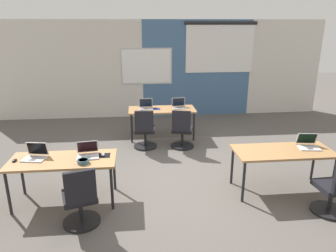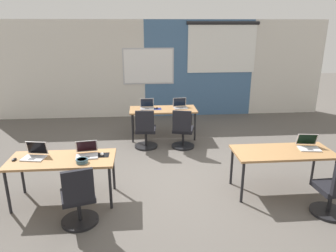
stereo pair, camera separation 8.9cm
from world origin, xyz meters
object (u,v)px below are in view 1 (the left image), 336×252
(mouse_near_left_inner, at_px, (103,154))
(desk_near_right, at_px, (283,154))
(laptop_near_left_end, at_px, (35,155))
(chair_near_right_end, at_px, (335,192))
(chair_far_left, at_px, (145,132))
(snack_bowl, at_px, (83,161))
(laptop_near_left_inner, at_px, (88,153))
(mouse_near_left_end, at_px, (14,160))
(chair_near_left_inner, at_px, (81,202))
(chair_far_right, at_px, (182,132))
(desk_near_left, at_px, (63,163))
(mouse_far_left, at_px, (156,108))
(laptop_near_right_end, at_px, (308,145))
(laptop_far_right, at_px, (179,106))
(desk_far_center, at_px, (162,111))
(laptop_far_left, at_px, (146,107))

(mouse_near_left_inner, bearing_deg, desk_near_right, -1.48)
(laptop_near_left_end, bearing_deg, chair_near_right_end, -1.07)
(chair_far_left, height_order, snack_bowl, chair_far_left)
(snack_bowl, bearing_deg, laptop_near_left_inner, 83.33)
(chair_near_right_end, relative_size, laptop_near_left_end, 2.46)
(mouse_near_left_end, relative_size, snack_bowl, 0.62)
(chair_near_left_inner, relative_size, chair_far_right, 1.00)
(desk_near_left, relative_size, snack_bowl, 9.01)
(desk_near_right, xyz_separation_m, mouse_near_left_inner, (-2.90, 0.08, 0.08))
(chair_near_right_end, height_order, mouse_far_left, chair_near_right_end)
(chair_near_left_inner, bearing_deg, snack_bowl, -105.57)
(desk_near_right, bearing_deg, chair_near_left_inner, -167.80)
(chair_far_left, bearing_deg, laptop_near_right_end, 147.44)
(chair_near_left_inner, bearing_deg, laptop_far_right, -133.79)
(chair_far_right, height_order, mouse_near_left_end, chair_far_right)
(laptop_near_right_end, xyz_separation_m, chair_far_left, (-2.65, 2.02, -0.39))
(chair_far_left, relative_size, snack_bowl, 5.18)
(desk_near_right, bearing_deg, laptop_far_right, 114.72)
(laptop_near_left_end, bearing_deg, laptop_far_right, 57.11)
(desk_near_left, bearing_deg, chair_far_right, 43.59)
(chair_near_right_end, relative_size, chair_near_left_inner, 1.00)
(chair_near_right_end, xyz_separation_m, laptop_near_left_inner, (-3.59, 0.86, 0.39))
(chair_near_right_end, height_order, chair_far_right, same)
(desk_near_left, height_order, snack_bowl, snack_bowl)
(laptop_near_right_end, bearing_deg, mouse_near_left_inner, -171.03)
(laptop_near_left_end, bearing_deg, mouse_near_left_inner, 10.00)
(desk_near_left, bearing_deg, chair_near_right_end, -11.16)
(desk_far_center, bearing_deg, mouse_near_left_inner, -112.92)
(snack_bowl, bearing_deg, chair_far_right, 50.96)
(chair_near_right_end, bearing_deg, mouse_far_left, -59.85)
(chair_near_left_inner, relative_size, mouse_near_left_end, 8.37)
(mouse_near_left_inner, bearing_deg, laptop_near_left_end, -180.00)
(desk_near_right, distance_m, snack_bowl, 3.17)
(laptop_far_left, distance_m, chair_near_left_inner, 3.71)
(desk_far_center, bearing_deg, desk_near_left, -122.01)
(laptop_near_left_inner, relative_size, chair_far_right, 0.40)
(desk_far_center, relative_size, chair_near_right_end, 1.74)
(desk_far_center, bearing_deg, laptop_near_left_inner, -116.89)
(mouse_near_left_inner, bearing_deg, chair_far_right, 51.87)
(chair_far_left, distance_m, chair_far_right, 0.83)
(desk_near_right, distance_m, chair_far_right, 2.46)
(desk_near_left, distance_m, chair_near_right_end, 4.04)
(mouse_far_left, height_order, laptop_near_left_end, laptop_near_left_end)
(snack_bowl, bearing_deg, chair_far_left, 66.95)
(mouse_far_left, distance_m, snack_bowl, 3.24)
(laptop_near_right_end, bearing_deg, snack_bowl, -166.96)
(desk_near_right, relative_size, desk_far_center, 1.00)
(desk_near_right, distance_m, laptop_far_right, 3.16)
(desk_far_center, xyz_separation_m, mouse_near_left_end, (-2.45, -2.81, 0.08))
(laptop_near_right_end, bearing_deg, desk_near_right, -161.40)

